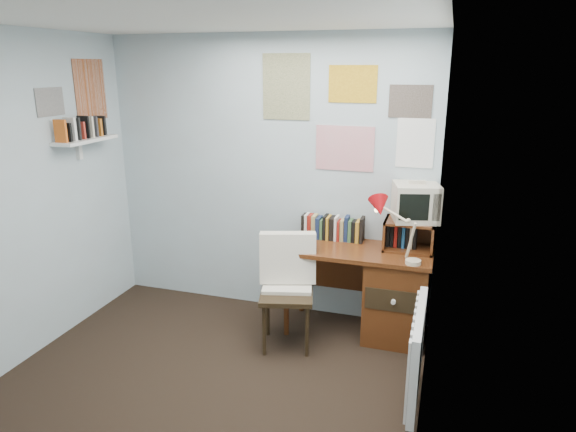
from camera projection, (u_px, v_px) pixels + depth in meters
name	position (u px, v px, depth m)	size (l,w,h in m)	color
ground	(181.00, 416.00, 3.39)	(3.50, 3.50, 0.00)	black
back_wall	(268.00, 178.00, 4.64)	(3.00, 0.02, 2.50)	#A3B4BB
right_wall	(430.00, 265.00, 2.60)	(0.02, 3.50, 2.50)	#A3B4BB
ceiling	(152.00, 11.00, 2.68)	(3.00, 3.50, 0.02)	white
desk	(390.00, 292.00, 4.29)	(1.20, 0.55, 0.76)	#603015
desk_chair	(287.00, 295.00, 4.13)	(0.46, 0.44, 0.90)	black
desk_lamp	(415.00, 237.00, 3.88)	(0.30, 0.26, 0.43)	#B90C12
tv_riser	(409.00, 235.00, 4.22)	(0.40, 0.30, 0.25)	#603015
crt_tv	(416.00, 200.00, 4.15)	(0.35, 0.32, 0.33)	beige
book_row	(336.00, 227.00, 4.47)	(0.60, 0.14, 0.22)	#603015
radiator	(417.00, 353.00, 3.35)	(0.09, 0.80, 0.60)	white
wall_shelf	(86.00, 140.00, 4.34)	(0.20, 0.62, 0.24)	white
posters_back	(346.00, 113.00, 4.26)	(1.20, 0.01, 0.90)	white
posters_left	(71.00, 94.00, 4.26)	(0.01, 0.70, 0.60)	white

